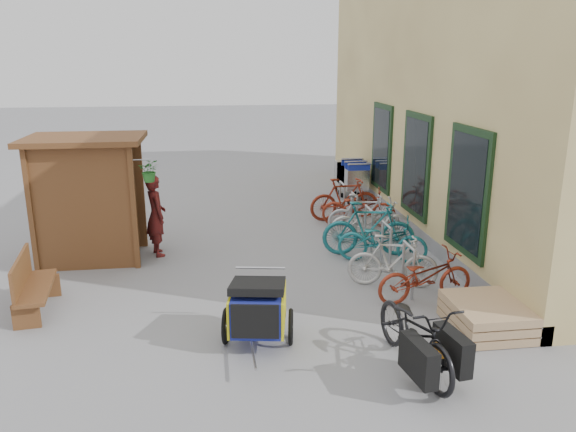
{
  "coord_description": "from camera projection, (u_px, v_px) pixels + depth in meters",
  "views": [
    {
      "loc": [
        -0.84,
        -8.35,
        3.79
      ],
      "look_at": [
        0.5,
        1.5,
        1.0
      ],
      "focal_mm": 35.0,
      "sensor_mm": 36.0,
      "label": 1
    }
  ],
  "objects": [
    {
      "name": "child_trailer",
      "position": [
        258.0,
        307.0,
        7.64
      ],
      "size": [
        1.03,
        1.66,
        0.96
      ],
      "rotation": [
        0.0,
        0.0,
        -0.17
      ],
      "color": "navy",
      "rests_on": "ground"
    },
    {
      "name": "bike_4",
      "position": [
        370.0,
        221.0,
        11.95
      ],
      "size": [
        1.75,
        0.62,
        0.92
      ],
      "primitive_type": "imported",
      "rotation": [
        0.0,
        0.0,
        1.57
      ],
      "color": "#B3B2AF",
      "rests_on": "ground"
    },
    {
      "name": "bike_5",
      "position": [
        364.0,
        215.0,
        12.35
      ],
      "size": [
        1.63,
        0.72,
        0.95
      ],
      "primitive_type": "imported",
      "rotation": [
        0.0,
        0.0,
        1.39
      ],
      "color": "#A6A6AA",
      "rests_on": "ground"
    },
    {
      "name": "cargo_bike",
      "position": [
        417.0,
        334.0,
        6.98
      ],
      "size": [
        0.91,
        1.95,
        0.98
      ],
      "rotation": [
        0.0,
        0.0,
        0.14
      ],
      "color": "black",
      "rests_on": "ground"
    },
    {
      "name": "building",
      "position": [
        521.0,
        72.0,
        13.29
      ],
      "size": [
        6.07,
        13.0,
        7.0
      ],
      "color": "#E2CD82",
      "rests_on": "ground"
    },
    {
      "name": "bike_2",
      "position": [
        382.0,
        240.0,
        10.72
      ],
      "size": [
        1.81,
        1.11,
        0.9
      ],
      "primitive_type": "imported",
      "rotation": [
        0.0,
        0.0,
        1.24
      ],
      "color": "#1C6970",
      "rests_on": "ground"
    },
    {
      "name": "pallet_stack",
      "position": [
        487.0,
        316.0,
        8.09
      ],
      "size": [
        1.0,
        1.2,
        0.4
      ],
      "color": "tan",
      "rests_on": "ground"
    },
    {
      "name": "bike_1",
      "position": [
        393.0,
        261.0,
        9.56
      ],
      "size": [
        1.6,
        0.85,
        0.93
      ],
      "primitive_type": "imported",
      "rotation": [
        0.0,
        0.0,
        1.29
      ],
      "color": "#B3B2AF",
      "rests_on": "ground"
    },
    {
      "name": "bike_7",
      "position": [
        344.0,
        199.0,
        13.57
      ],
      "size": [
        1.77,
        0.66,
        1.04
      ],
      "primitive_type": "imported",
      "rotation": [
        0.0,
        0.0,
        1.67
      ],
      "color": "maroon",
      "rests_on": "ground"
    },
    {
      "name": "bench",
      "position": [
        31.0,
        284.0,
        8.58
      ],
      "size": [
        0.61,
        1.48,
        0.91
      ],
      "rotation": [
        0.0,
        0.0,
        0.13
      ],
      "color": "brown",
      "rests_on": "ground"
    },
    {
      "name": "shopping_carts",
      "position": [
        351.0,
        175.0,
        15.73
      ],
      "size": [
        0.63,
        1.75,
        1.13
      ],
      "color": "silver",
      "rests_on": "ground"
    },
    {
      "name": "kiosk",
      "position": [
        83.0,
        181.0,
        10.61
      ],
      "size": [
        2.49,
        1.65,
        2.4
      ],
      "color": "brown",
      "rests_on": "ground"
    },
    {
      "name": "bike_rack",
      "position": [
        369.0,
        224.0,
        11.54
      ],
      "size": [
        0.05,
        5.35,
        0.86
      ],
      "color": "#A5A8AD",
      "rests_on": "ground"
    },
    {
      "name": "bike_6",
      "position": [
        359.0,
        208.0,
        13.06
      ],
      "size": [
        1.8,
        0.97,
        0.9
      ],
      "primitive_type": "imported",
      "rotation": [
        0.0,
        0.0,
        1.34
      ],
      "color": "maroon",
      "rests_on": "ground"
    },
    {
      "name": "person_kiosk",
      "position": [
        156.0,
        215.0,
        11.06
      ],
      "size": [
        0.56,
        0.69,
        1.63
      ],
      "primitive_type": "imported",
      "rotation": [
        0.0,
        0.0,
        1.91
      ],
      "color": "maroon",
      "rests_on": "ground"
    },
    {
      "name": "bike_3",
      "position": [
        369.0,
        229.0,
        11.09
      ],
      "size": [
        1.89,
        0.82,
        1.1
      ],
      "primitive_type": "imported",
      "rotation": [
        0.0,
        0.0,
        1.4
      ],
      "color": "#1C6970",
      "rests_on": "ground"
    },
    {
      "name": "bike_0",
      "position": [
        425.0,
        276.0,
        8.98
      ],
      "size": [
        1.69,
        0.77,
        0.86
      ],
      "primitive_type": "imported",
      "rotation": [
        0.0,
        0.0,
        1.7
      ],
      "color": "maroon",
      "rests_on": "ground"
    },
    {
      "name": "ground",
      "position": [
        270.0,
        301.0,
        9.1
      ],
      "size": [
        80.0,
        80.0,
        0.0
      ],
      "primitive_type": "plane",
      "color": "gray"
    }
  ]
}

